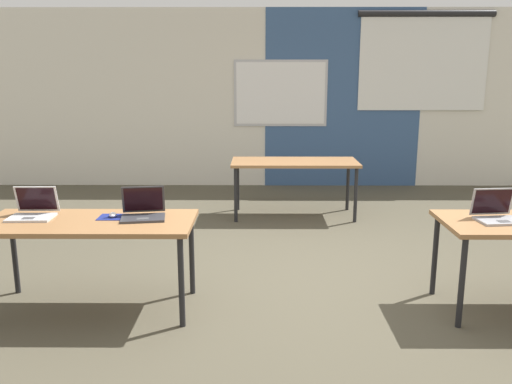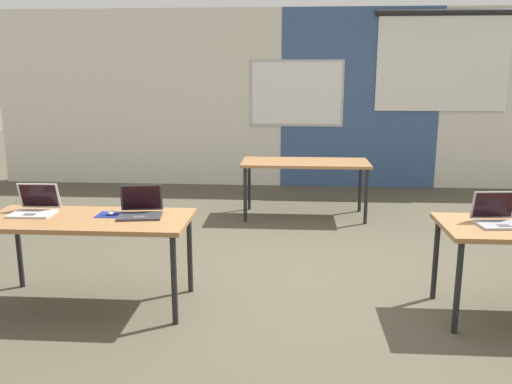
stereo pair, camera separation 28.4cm
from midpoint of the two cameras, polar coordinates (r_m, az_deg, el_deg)
ground_plane at (r=4.86m, az=7.37°, el=-9.44°), size 24.00×24.00×0.00m
back_wall_assembly at (r=8.70m, az=6.33°, el=9.92°), size 10.00×0.27×2.80m
desk_near_left at (r=4.31m, az=-15.81°, el=-3.43°), size 1.60×0.70×0.72m
desk_far_center at (r=6.80m, az=6.49°, el=2.78°), size 1.60×0.70×0.72m
laptop_near_right_inner at (r=4.39m, az=26.20°, el=-2.50°), size 0.36×0.31×0.23m
laptop_near_left_end at (r=4.54m, az=-20.95°, el=-1.56°), size 0.34×0.30×0.23m
laptop_near_left_inner at (r=4.24m, az=-10.40°, el=-1.87°), size 0.37×0.33×0.23m
mousepad_near_left_inner at (r=4.33m, az=-13.43°, el=-2.39°), size 0.22×0.19×0.00m
mouse_near_left_inner at (r=4.32m, az=-13.44°, el=-2.15°), size 0.08×0.11×0.03m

